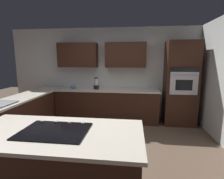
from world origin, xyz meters
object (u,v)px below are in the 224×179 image
object	(u,v)px
wall_oven	(180,84)
cooktop	(55,130)
mixing_bowl	(74,87)
blender	(96,84)

from	to	relation	value
wall_oven	cooktop	bearing A→B (deg)	53.81
wall_oven	mixing_bowl	xyz separation A→B (m)	(2.90, -0.00, -0.14)
cooktop	blender	xyz separation A→B (m)	(0.13, -2.89, 0.13)
blender	mixing_bowl	size ratio (longest dim) A/B	1.61
mixing_bowl	blender	bearing A→B (deg)	180.00
blender	mixing_bowl	world-z (taller)	blender
wall_oven	mixing_bowl	distance (m)	2.90
wall_oven	mixing_bowl	bearing A→B (deg)	-0.04
cooktop	wall_oven	bearing A→B (deg)	-126.19
cooktop	blender	size ratio (longest dim) A/B	2.37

